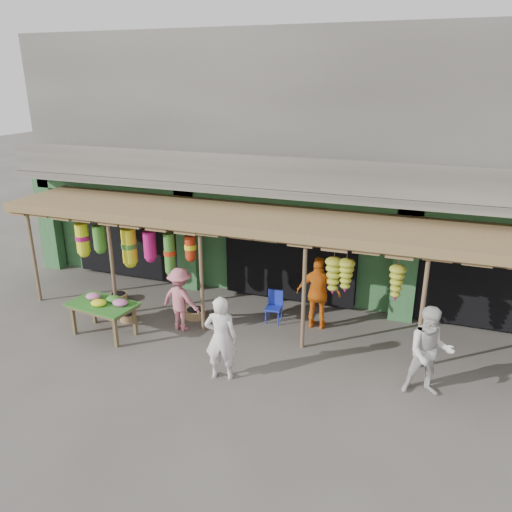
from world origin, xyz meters
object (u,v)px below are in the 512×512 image
(blue_chair, at_px, (275,304))
(person_right, at_px, (430,352))
(person_shopper, at_px, (181,299))
(person_vendor, at_px, (319,293))
(flower_table, at_px, (104,305))
(person_front, at_px, (221,338))

(blue_chair, height_order, person_right, person_right)
(blue_chair, relative_size, person_shopper, 0.50)
(person_right, distance_m, person_vendor, 3.29)
(flower_table, height_order, person_front, person_front)
(flower_table, bearing_deg, blue_chair, 37.53)
(blue_chair, distance_m, person_front, 2.84)
(person_vendor, relative_size, person_shopper, 1.15)
(flower_table, xyz_separation_m, blue_chair, (3.59, 2.06, -0.32))
(person_front, height_order, person_vendor, person_vendor)
(flower_table, distance_m, blue_chair, 4.15)
(person_front, relative_size, person_vendor, 0.99)
(flower_table, bearing_deg, person_right, 8.52)
(person_vendor, bearing_deg, flower_table, 19.65)
(person_right, xyz_separation_m, person_shopper, (-5.74, 0.76, -0.13))
(person_right, relative_size, person_shopper, 1.16)
(person_front, bearing_deg, blue_chair, -107.49)
(blue_chair, distance_m, person_right, 4.24)
(person_vendor, bearing_deg, person_right, 138.77)
(person_right, relative_size, person_vendor, 1.00)
(flower_table, bearing_deg, person_shopper, 36.02)
(person_right, bearing_deg, person_vendor, 131.57)
(flower_table, distance_m, person_right, 7.33)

